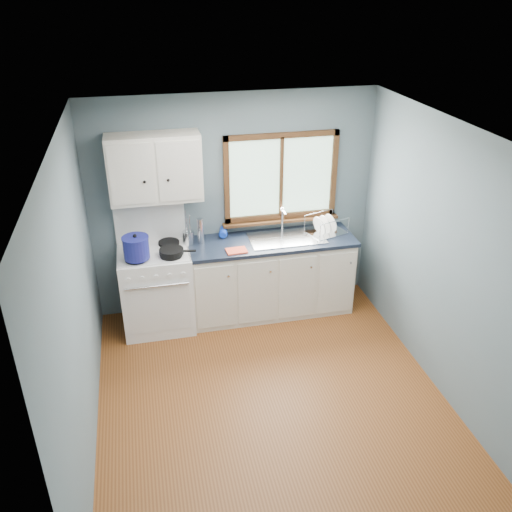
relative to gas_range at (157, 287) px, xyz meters
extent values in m
cube|color=brown|center=(0.95, -1.47, -0.50)|extent=(3.20, 3.60, 0.02)
cube|color=white|center=(0.95, -1.47, 2.02)|extent=(3.20, 3.60, 0.02)
cube|color=slate|center=(0.95, 0.34, 0.76)|extent=(3.20, 0.02, 2.50)
cube|color=slate|center=(0.95, -3.28, 0.76)|extent=(3.20, 0.02, 2.50)
cube|color=slate|center=(-0.66, -1.47, 0.76)|extent=(0.02, 3.60, 2.50)
cube|color=slate|center=(2.56, -1.47, 0.76)|extent=(0.02, 3.60, 2.50)
cube|color=white|center=(0.00, -0.01, -0.03)|extent=(0.76, 0.65, 0.92)
cube|color=white|center=(0.00, 0.30, 0.65)|extent=(0.76, 0.05, 0.44)
cube|color=silver|center=(0.00, -0.01, 0.43)|extent=(0.72, 0.59, 0.01)
cylinder|color=black|center=(-0.18, -0.16, 0.45)|extent=(0.23, 0.23, 0.03)
cylinder|color=black|center=(0.18, -0.16, 0.45)|extent=(0.23, 0.23, 0.03)
cylinder|color=black|center=(-0.18, 0.14, 0.45)|extent=(0.23, 0.23, 0.03)
cylinder|color=black|center=(0.18, 0.14, 0.45)|extent=(0.23, 0.23, 0.03)
cylinder|color=silver|center=(0.00, -0.35, 0.21)|extent=(0.66, 0.02, 0.02)
cube|color=silver|center=(0.00, -0.33, -0.09)|extent=(0.66, 0.01, 0.55)
cube|color=silver|center=(1.31, 0.02, -0.05)|extent=(1.85, 0.60, 0.88)
cube|color=black|center=(1.31, 0.04, -0.45)|extent=(1.85, 0.54, 0.08)
cube|color=black|center=(1.31, 0.02, 0.41)|extent=(1.89, 0.64, 0.04)
cube|color=silver|center=(1.49, 0.02, 0.43)|extent=(0.84, 0.46, 0.01)
cube|color=silver|center=(1.29, 0.02, 0.36)|extent=(0.36, 0.40, 0.14)
cube|color=silver|center=(1.69, 0.02, 0.36)|extent=(0.36, 0.40, 0.14)
cylinder|color=silver|center=(1.49, 0.22, 0.57)|extent=(0.02, 0.02, 0.28)
cylinder|color=silver|center=(1.49, 0.15, 0.70)|extent=(0.02, 0.16, 0.02)
sphere|color=silver|center=(1.49, 0.22, 0.71)|extent=(0.04, 0.04, 0.04)
cube|color=#9EC6A8|center=(1.49, 0.32, 1.06)|extent=(1.22, 0.01, 0.92)
cube|color=#4B2C16|center=(1.49, 0.30, 1.53)|extent=(1.30, 0.05, 0.06)
cube|color=#4B2C16|center=(1.49, 0.30, 0.59)|extent=(1.30, 0.05, 0.06)
cube|color=#4B2C16|center=(0.87, 0.30, 1.06)|extent=(0.06, 0.05, 1.00)
cube|color=#4B2C16|center=(2.10, 0.30, 1.06)|extent=(0.06, 0.05, 1.00)
cube|color=#4B2C16|center=(1.49, 0.30, 1.06)|extent=(0.03, 0.05, 0.92)
cube|color=#4B2C16|center=(1.49, 0.27, 0.54)|extent=(1.36, 0.10, 0.03)
cube|color=silver|center=(0.10, 0.16, 1.31)|extent=(0.95, 0.32, 0.70)
cube|color=silver|center=(-0.14, -0.01, 1.31)|extent=(0.44, 0.01, 0.62)
cube|color=silver|center=(0.34, -0.01, 1.31)|extent=(0.44, 0.01, 0.62)
sphere|color=black|center=(-0.02, -0.02, 1.23)|extent=(0.03, 0.03, 0.03)
sphere|color=black|center=(0.22, -0.02, 1.23)|extent=(0.03, 0.03, 0.03)
cylinder|color=black|center=(0.19, -0.15, 0.49)|extent=(0.30, 0.30, 0.05)
cube|color=black|center=(0.37, -0.18, 0.49)|extent=(0.15, 0.05, 0.02)
cylinder|color=navy|center=(-0.17, -0.17, 0.58)|extent=(0.31, 0.31, 0.22)
cylinder|color=navy|center=(-0.17, -0.17, 0.70)|extent=(0.32, 0.32, 0.02)
sphere|color=black|center=(-0.17, -0.17, 0.72)|extent=(0.05, 0.05, 0.04)
cylinder|color=silver|center=(0.39, 0.11, 0.50)|extent=(0.16, 0.16, 0.16)
cylinder|color=silver|center=(0.42, 0.12, 0.66)|extent=(0.01, 0.01, 0.23)
cylinder|color=silver|center=(0.38, 0.14, 0.69)|extent=(0.01, 0.01, 0.27)
cylinder|color=silver|center=(0.39, 0.09, 0.65)|extent=(0.01, 0.01, 0.21)
cylinder|color=silver|center=(0.53, 0.11, 0.57)|extent=(0.09, 0.09, 0.29)
imported|color=#1138BA|center=(0.79, 0.16, 0.55)|extent=(0.11, 0.11, 0.25)
cube|color=#EA5033|center=(0.87, -0.18, 0.43)|extent=(0.23, 0.17, 0.02)
cube|color=silver|center=(1.97, 0.07, 0.43)|extent=(0.50, 0.43, 0.01)
cylinder|color=silver|center=(1.82, -0.14, 0.53)|extent=(0.01, 0.01, 0.20)
cylinder|color=silver|center=(2.20, -0.02, 0.53)|extent=(0.01, 0.01, 0.20)
cylinder|color=silver|center=(1.73, 0.15, 0.53)|extent=(0.01, 0.01, 0.20)
cylinder|color=silver|center=(2.11, 0.27, 0.53)|extent=(0.01, 0.01, 0.20)
cylinder|color=silver|center=(2.01, -0.08, 0.63)|extent=(0.38, 0.13, 0.01)
cylinder|color=silver|center=(1.92, 0.21, 0.63)|extent=(0.38, 0.13, 0.01)
cylinder|color=white|center=(1.87, 0.04, 0.54)|extent=(0.12, 0.23, 0.22)
cylinder|color=white|center=(1.95, 0.06, 0.54)|extent=(0.12, 0.23, 0.22)
cylinder|color=white|center=(2.02, 0.08, 0.54)|extent=(0.12, 0.23, 0.22)
camera|label=1|loc=(-0.06, -5.27, 3.05)|focal=38.00mm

